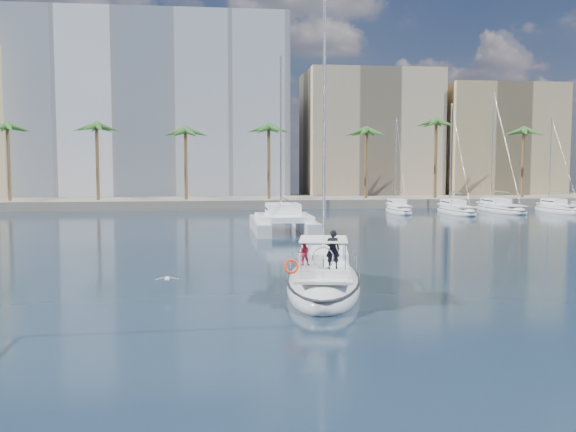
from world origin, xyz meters
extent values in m
plane|color=black|center=(0.00, 0.00, 0.00)|extent=(160.00, 160.00, 0.00)
cube|color=gray|center=(0.00, 61.00, 0.60)|extent=(120.00, 14.00, 1.20)
cube|color=white|center=(-12.00, 73.00, 14.00)|extent=(42.00, 16.00, 28.00)
cube|color=tan|center=(22.00, 70.00, 10.00)|extent=(20.00, 14.00, 20.00)
cube|color=tan|center=(42.00, 68.00, 9.00)|extent=(18.00, 12.00, 18.00)
cylinder|color=brown|center=(0.00, 57.00, 5.25)|extent=(0.44, 0.44, 10.50)
sphere|color=#2E5F23|center=(0.00, 57.00, 10.50)|extent=(3.60, 3.60, 3.60)
cylinder|color=brown|center=(34.00, 57.00, 5.25)|extent=(0.44, 0.44, 10.50)
sphere|color=#2E5F23|center=(34.00, 57.00, 10.50)|extent=(3.60, 3.60, 3.60)
ellipsoid|color=silver|center=(2.50, 1.42, 0.33)|extent=(5.41, 11.38, 2.27)
ellipsoid|color=black|center=(2.50, 1.42, 0.66)|extent=(5.46, 11.49, 0.18)
cube|color=silver|center=(2.46, 1.22, 1.19)|extent=(3.92, 8.51, 0.12)
cube|color=white|center=(2.69, 2.46, 1.55)|extent=(2.95, 3.94, 0.60)
cube|color=black|center=(2.69, 2.46, 1.57)|extent=(2.90, 3.53, 0.14)
cylinder|color=#B7BABF|center=(2.92, 3.70, 8.42)|extent=(0.15, 0.15, 14.34)
cylinder|color=#B7BABF|center=(2.52, 1.53, 2.75)|extent=(0.91, 4.36, 0.11)
cube|color=white|center=(2.08, -0.85, 1.43)|extent=(2.54, 3.06, 0.36)
cube|color=silver|center=(2.06, -0.96, 2.80)|extent=(2.54, 3.06, 0.04)
torus|color=silver|center=(1.89, -1.89, 2.10)|extent=(0.95, 0.23, 0.96)
torus|color=#FB350D|center=(0.50, -2.06, 1.80)|extent=(0.66, 0.31, 0.64)
imported|color=black|center=(2.32, -1.75, 2.46)|extent=(0.65, 0.45, 1.68)
imported|color=#A8192F|center=(1.23, -0.68, 2.17)|extent=(0.56, 0.45, 1.10)
cube|color=silver|center=(1.53, 27.77, 0.55)|extent=(1.27, 10.62, 1.10)
cube|color=silver|center=(5.64, 27.75, 0.55)|extent=(1.27, 10.62, 1.10)
cube|color=white|center=(3.58, 27.23, 1.30)|extent=(4.75, 5.87, 0.50)
cube|color=white|center=(3.58, 27.76, 2.00)|extent=(2.94, 3.20, 1.00)
cube|color=black|center=(3.58, 27.76, 2.05)|extent=(2.96, 2.78, 0.18)
cylinder|color=#B7BABF|center=(3.59, 29.35, 8.58)|extent=(0.18, 0.18, 14.15)
ellipsoid|color=silver|center=(-4.93, 2.02, 0.65)|extent=(0.23, 0.44, 0.21)
sphere|color=silver|center=(-4.93, 2.23, 0.67)|extent=(0.12, 0.12, 0.12)
cube|color=gray|center=(-5.25, 2.02, 0.68)|extent=(0.51, 0.18, 0.12)
cube|color=gray|center=(-4.62, 2.02, 0.68)|extent=(0.51, 0.18, 0.12)
camera|label=1|loc=(-2.93, -28.56, 6.22)|focal=40.00mm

